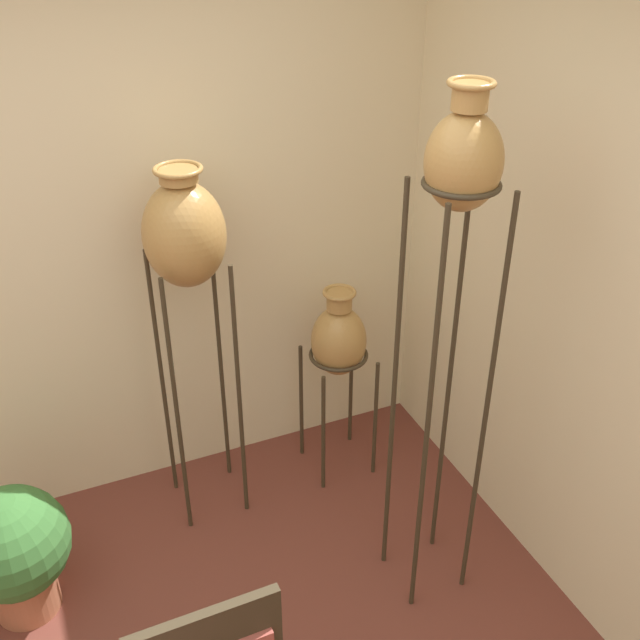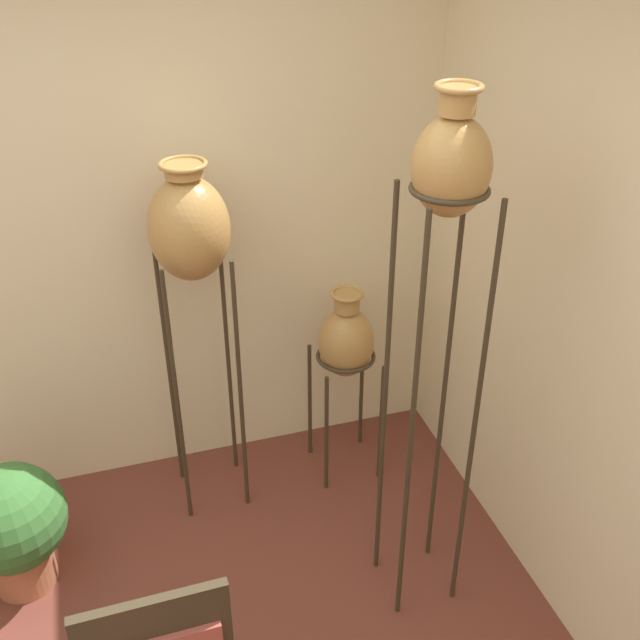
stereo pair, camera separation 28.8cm
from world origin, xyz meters
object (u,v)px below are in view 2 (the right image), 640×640
Objects in this scene: vase_stand_short at (346,343)px; potted_plant at (12,524)px; vase_stand_medium at (190,234)px; vase_stand_tall at (449,197)px.

potted_plant is at bearing -168.97° from vase_stand_short.
vase_stand_medium is 2.81× the size of potted_plant.
vase_stand_tall is 2.23m from potted_plant.
vase_stand_tall is 3.52× the size of potted_plant.
vase_stand_tall is 1.16m from vase_stand_medium.
vase_stand_short is at bearing 11.03° from potted_plant.
potted_plant is at bearing 162.74° from vase_stand_tall.
vase_stand_tall is at bearing -48.27° from vase_stand_medium.
vase_stand_tall is 1.25× the size of vase_stand_medium.
potted_plant is (-1.62, 0.50, -1.45)m from vase_stand_tall.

